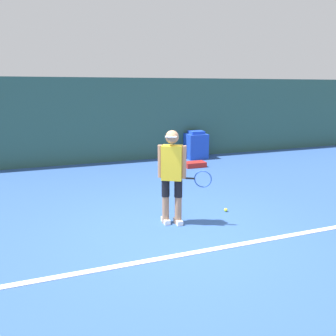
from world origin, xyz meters
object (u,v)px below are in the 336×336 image
covered_chair (196,145)px  equipment_bag (195,164)px  tennis_ball (226,210)px  tennis_player (173,173)px

covered_chair → equipment_bag: 1.32m
tennis_ball → equipment_bag: bearing=75.2°
covered_chair → equipment_bag: size_ratio=1.49×
equipment_bag → tennis_player: bearing=-119.4°
tennis_ball → covered_chair: 4.92m
tennis_player → equipment_bag: (2.09, 3.70, -0.83)m
tennis_player → covered_chair: bearing=90.5°
tennis_ball → covered_chair: bearing=72.5°
tennis_ball → equipment_bag: 3.65m
tennis_player → tennis_ball: tennis_player is taller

